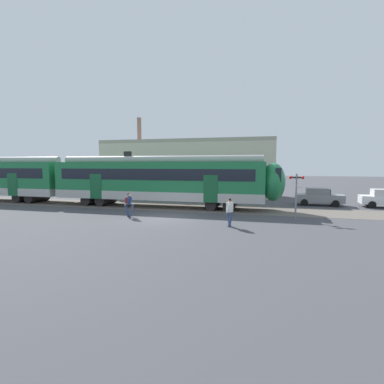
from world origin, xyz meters
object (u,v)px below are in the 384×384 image
at_px(pedestrian_navy, 128,203).
at_px(crossing_signal, 296,189).
at_px(parked_car_grey, 319,197).
at_px(pedestrian_white, 230,210).

bearing_deg(pedestrian_navy, crossing_signal, 10.97).
height_order(pedestrian_navy, parked_car_grey, pedestrian_navy).
xyz_separation_m(pedestrian_navy, parked_car_grey, (13.50, 9.63, -0.21)).
relative_size(parked_car_grey, crossing_signal, 1.36).
height_order(pedestrian_navy, crossing_signal, crossing_signal).
distance_m(pedestrian_navy, pedestrian_white, 7.30).
bearing_deg(parked_car_grey, pedestrian_navy, -144.50).
height_order(pedestrian_white, crossing_signal, crossing_signal).
relative_size(pedestrian_navy, pedestrian_white, 1.00).
bearing_deg(pedestrian_navy, parked_car_grey, 35.50).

